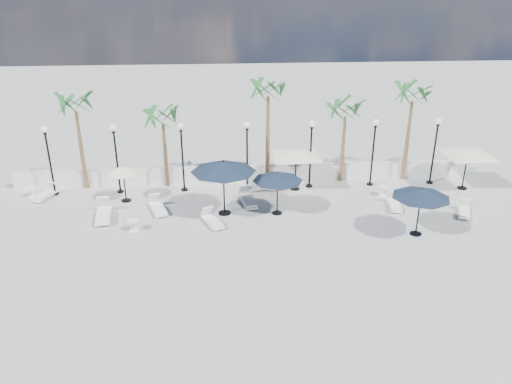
{
  "coord_description": "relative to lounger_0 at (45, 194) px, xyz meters",
  "views": [
    {
      "loc": [
        -1.46,
        -19.18,
        10.93
      ],
      "look_at": [
        0.18,
        2.51,
        1.5
      ],
      "focal_mm": 35.0,
      "sensor_mm": 36.0,
      "label": 1
    }
  ],
  "objects": [
    {
      "name": "parasol_cream_sq_a",
      "position": [
        13.52,
        0.15,
        2.09
      ],
      "size": [
        5.06,
        5.06,
        2.49
      ],
      "color": "black",
      "rests_on": "ground"
    },
    {
      "name": "lounger_2",
      "position": [
        3.61,
        -2.77,
        0.05
      ],
      "size": [
        0.97,
        2.18,
        0.79
      ],
      "rotation": [
        0.0,
        0.0,
        0.14
      ],
      "color": "white",
      "rests_on": "ground"
    },
    {
      "name": "lounger_5",
      "position": [
        18.25,
        -2.6,
        0.0
      ],
      "size": [
        0.83,
        1.78,
        0.64
      ],
      "rotation": [
        0.0,
        0.0,
        -0.16
      ],
      "color": "white",
      "rests_on": "ground"
    },
    {
      "name": "palm_4",
      "position": [
        20.07,
        1.25,
        4.51
      ],
      "size": [
        2.6,
        2.6,
        5.7
      ],
      "color": "brown",
      "rests_on": "ground"
    },
    {
      "name": "palm_1",
      "position": [
        6.37,
        1.25,
        3.54
      ],
      "size": [
        2.6,
        2.6,
        4.7
      ],
      "color": "brown",
      "rests_on": "ground"
    },
    {
      "name": "parasol_navy_right",
      "position": [
        18.28,
        -5.53,
        1.85
      ],
      "size": [
        2.62,
        2.62,
        2.35
      ],
      "color": "black",
      "rests_on": "ground"
    },
    {
      "name": "lamppost_1",
      "position": [
        3.87,
        0.45,
        2.28
      ],
      "size": [
        0.36,
        0.36,
        3.84
      ],
      "color": "black",
      "rests_on": "ground"
    },
    {
      "name": "palm_0",
      "position": [
        1.87,
        1.25,
        4.32
      ],
      "size": [
        2.6,
        2.6,
        5.5
      ],
      "color": "brown",
      "rests_on": "ground"
    },
    {
      "name": "lounger_1",
      "position": [
        6.18,
        -2.18,
        0.01
      ],
      "size": [
        1.14,
        1.92,
        0.68
      ],
      "rotation": [
        0.0,
        0.0,
        0.33
      ],
      "color": "white",
      "rests_on": "ground"
    },
    {
      "name": "lamppost_5",
      "position": [
        17.87,
        0.45,
        2.28
      ],
      "size": [
        0.36,
        0.36,
        3.84
      ],
      "color": "black",
      "rests_on": "ground"
    },
    {
      "name": "side_table_1",
      "position": [
        5.28,
        -4.21,
        0.12
      ],
      "size": [
        0.56,
        0.56,
        0.55
      ],
      "color": "white",
      "rests_on": "ground"
    },
    {
      "name": "lamppost_2",
      "position": [
        7.37,
        0.45,
        2.28
      ],
      "size": [
        0.36,
        0.36,
        3.84
      ],
      "color": "black",
      "rests_on": "ground"
    },
    {
      "name": "lounger_6",
      "position": [
        21.44,
        -3.7,
        -0.01
      ],
      "size": [
        1.13,
        1.68,
        0.6
      ],
      "rotation": [
        0.0,
        0.0,
        -0.42
      ],
      "color": "white",
      "rests_on": "ground"
    },
    {
      "name": "parasol_cream_small",
      "position": [
        4.37,
        -0.74,
        1.53
      ],
      "size": [
        1.66,
        1.66,
        2.04
      ],
      "color": "black",
      "rests_on": "ground"
    },
    {
      "name": "side_table_2",
      "position": [
        18.13,
        -1.1,
        0.11
      ],
      "size": [
        0.56,
        0.56,
        0.54
      ],
      "color": "white",
      "rests_on": "ground"
    },
    {
      "name": "lounger_3",
      "position": [
        10.77,
        -1.62,
        0.03
      ],
      "size": [
        0.92,
        2.03,
        0.73
      ],
      "rotation": [
        0.0,
        0.0,
        0.15
      ],
      "color": "white",
      "rests_on": "ground"
    },
    {
      "name": "balustrade",
      "position": [
        10.87,
        1.45,
        0.25
      ],
      "size": [
        26.0,
        0.3,
        1.01
      ],
      "color": "silver",
      "rests_on": "ground"
    },
    {
      "name": "side_table_0",
      "position": [
        -0.76,
        0.15,
        0.11
      ],
      "size": [
        0.55,
        0.55,
        0.54
      ],
      "color": "white",
      "rests_on": "ground"
    },
    {
      "name": "lamppost_6",
      "position": [
        21.37,
        0.45,
        2.28
      ],
      "size": [
        0.36,
        0.36,
        3.84
      ],
      "color": "black",
      "rests_on": "ground"
    },
    {
      "name": "lounger_4",
      "position": [
        8.94,
        -3.82,
        -0.0
      ],
      "size": [
        1.16,
        1.77,
        0.63
      ],
      "rotation": [
        0.0,
        0.0,
        0.41
      ],
      "color": "white",
      "rests_on": "ground"
    },
    {
      "name": "parasol_navy_mid",
      "position": [
        12.16,
        -2.86,
        1.76
      ],
      "size": [
        2.5,
        2.5,
        2.24
      ],
      "color": "black",
      "rests_on": "ground"
    },
    {
      "name": "palm_3",
      "position": [
        16.37,
        1.25,
        3.73
      ],
      "size": [
        2.6,
        2.6,
        4.9
      ],
      "color": "brown",
      "rests_on": "ground"
    },
    {
      "name": "parasol_cream_sq_b",
      "position": [
        22.87,
        -0.47,
        2.09
      ],
      "size": [
        4.98,
        4.98,
        2.49
      ],
      "color": "black",
      "rests_on": "ground"
    },
    {
      "name": "parasol_navy_left",
      "position": [
        9.54,
        -2.66,
        2.29
      ],
      "size": [
        3.21,
        3.21,
        2.84
      ],
      "color": "black",
      "rests_on": "ground"
    },
    {
      "name": "ground",
      "position": [
        10.87,
        -6.05,
        -0.21
      ],
      "size": [
        100.0,
        100.0,
        0.0
      ],
      "primitive_type": "plane",
      "color": "gray",
      "rests_on": "ground"
    },
    {
      "name": "palm_2",
      "position": [
        12.07,
        1.25,
        4.9
      ],
      "size": [
        2.6,
        2.6,
        6.1
      ],
      "color": "brown",
      "rests_on": "ground"
    },
    {
      "name": "lamppost_0",
      "position": [
        0.37,
        0.45,
        2.28
      ],
      "size": [
        0.36,
        0.36,
        3.84
      ],
      "color": "black",
      "rests_on": "ground"
    },
    {
      "name": "lamppost_3",
      "position": [
        10.87,
        0.45,
        2.28
      ],
      "size": [
        0.36,
        0.36,
        3.84
      ],
      "color": "black",
      "rests_on": "ground"
    },
    {
      "name": "lamppost_4",
      "position": [
        14.37,
        0.45,
        2.28
      ],
      "size": [
        0.36,
        0.36,
        3.84
      ],
      "color": "black",
      "rests_on": "ground"
    },
    {
      "name": "lounger_0",
      "position": [
        0.0,
        0.0,
        0.0
      ],
      "size": [
        1.11,
        1.79,
        0.64
      ],
      "rotation": [
        0.0,
        0.0,
        -0.36
      ],
      "color": "white",
      "rests_on": "ground"
    }
  ]
}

